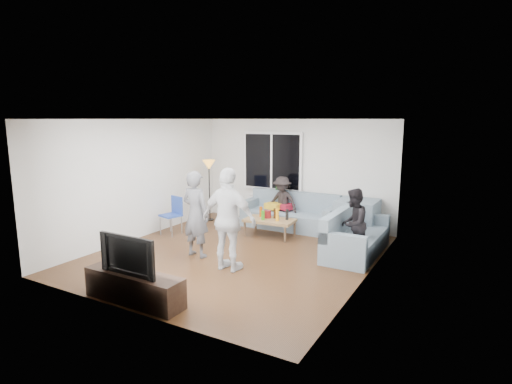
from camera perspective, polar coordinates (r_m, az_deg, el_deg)
The scene contains 32 objects.
floor at distance 8.08m, azimuth -2.73°, elevation -8.80°, with size 5.00×5.50×0.04m, color #56351C.
ceiling at distance 7.64m, azimuth -2.90°, elevation 10.28°, with size 5.00×5.50×0.04m, color white.
wall_back at distance 10.18m, azimuth 5.50°, elevation 2.76°, with size 5.00×0.04×2.60m, color silver.
wall_front at distance 5.65m, azimuth -17.94°, elevation -3.69°, with size 5.00×0.04×2.60m, color silver.
wall_left at distance 9.32m, azimuth -16.07°, elevation 1.73°, with size 0.04×5.50×2.60m, color silver.
wall_right at distance 6.78m, azimuth 15.56°, elevation -1.30°, with size 0.04×5.50×2.60m, color silver.
window_frame at distance 10.33m, azimuth 2.29°, elevation 4.31°, with size 1.62×0.06×1.47m, color white.
window_glass at distance 10.30m, azimuth 2.19°, elevation 4.29°, with size 1.50×0.02×1.35m, color black.
window_mullion at distance 10.29m, azimuth 2.17°, elevation 4.29°, with size 0.05×0.03×1.35m, color white.
radiator at distance 10.50m, azimuth 2.15°, elevation -2.46°, with size 1.30×0.12×0.62m, color silver.
potted_plant at distance 10.30m, azimuth 2.93°, elevation 0.00°, with size 0.18×0.15×0.33m, color #296829.
vase at distance 10.51m, azimuth 0.80°, elevation -0.22°, with size 0.17×0.17×0.17m, color silver.
sofa_back_section at distance 9.84m, azimuth 4.70°, elevation -2.65°, with size 2.30×0.85×0.85m, color slate, non-canonical shape.
sofa_right_section at distance 8.22m, azimuth 13.89°, elevation -5.50°, with size 0.85×2.00×0.85m, color slate, non-canonical shape.
sofa_corner at distance 9.31m, azimuth 13.88°, elevation -3.67°, with size 0.85×0.85×0.85m, color slate.
cushion_yellow at distance 9.98m, azimuth 2.53°, elevation -1.95°, with size 0.38×0.32×0.14m, color gold.
cushion_red at distance 9.94m, azimuth 4.11°, elevation -2.02°, with size 0.36×0.30×0.13m, color maroon.
coffee_table at distance 9.18m, azimuth 1.91°, elevation -5.01°, with size 1.10×0.60×0.40m, color #8E6645.
pitcher at distance 9.22m, azimuth 1.59°, elevation -3.11°, with size 0.17×0.17×0.17m, color maroon.
side_chair at distance 9.50m, azimuth -11.81°, elevation -3.28°, with size 0.40×0.40×0.86m, color #23409B, non-canonical shape.
floor_lamp at distance 10.58m, azimuth -6.51°, elevation 0.19°, with size 0.32×0.32×1.56m, color orange, non-canonical shape.
player_left at distance 7.82m, azimuth -8.39°, elevation -3.07°, with size 0.60×0.40×1.65m, color #4F4F54.
player_right at distance 7.03m, azimuth -3.80°, elevation -3.89°, with size 1.05×0.44×1.80m, color silver.
spectator_right at distance 7.89m, azimuth 13.40°, elevation -4.32°, with size 0.65×0.51×1.33m, color black.
spectator_back at distance 9.92m, azimuth 3.65°, elevation -1.38°, with size 0.80×0.46×1.24m, color black.
tv_console at distance 6.27m, azimuth -16.62°, elevation -12.62°, with size 1.60×0.40×0.44m, color #322319.
television at distance 6.10m, azimuth -16.86°, elevation -8.22°, with size 1.00×0.13×0.57m, color black.
bottle_b at distance 9.04m, azimuth 0.98°, elevation -3.26°, with size 0.08×0.08×0.21m, color #348E19.
bottle_c at distance 9.19m, azimuth 2.66°, elevation -3.00°, with size 0.07×0.07×0.22m, color #331B0B.
bottle_e at distance 9.07m, azimuth 4.35°, elevation -3.17°, with size 0.07×0.07×0.23m, color black.
bottle_a at distance 9.32m, azimuth 0.68°, elevation -2.77°, with size 0.07×0.07×0.23m, color #B8510A.
bottle_d at distance 8.95m, azimuth 2.99°, elevation -3.19°, with size 0.07×0.07×0.28m, color #FEA316.
Camera 1 is at (4.07, -6.47, 2.61)m, focal length 28.69 mm.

